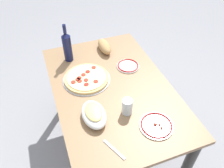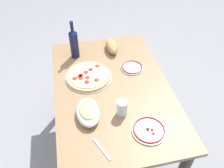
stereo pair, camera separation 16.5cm
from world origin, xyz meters
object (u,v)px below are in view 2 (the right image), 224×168
side_plate_near (149,130)px  bread_loaf (112,46)px  baked_pasta_dish (88,111)px  side_plate_far (132,67)px  pepperoni_pizza (88,76)px  wine_bottle (74,43)px  dining_table (112,99)px  water_glass (122,108)px

side_plate_near → bread_loaf: (0.88, 0.04, 0.03)m
side_plate_near → bread_loaf: bearing=2.8°
side_plate_near → baked_pasta_dish: bearing=60.4°
side_plate_far → bread_loaf: size_ratio=0.82×
pepperoni_pizza → bread_loaf: 0.40m
side_plate_far → wine_bottle: bearing=58.9°
dining_table → baked_pasta_dish: (-0.23, 0.20, 0.17)m
pepperoni_pizza → dining_table: bearing=-132.4°
wine_bottle → water_glass: wine_bottle is taller
side_plate_near → bread_loaf: 0.88m
bread_loaf → pepperoni_pizza: bearing=141.7°
dining_table → wine_bottle: size_ratio=3.97×
side_plate_near → pepperoni_pizza: bearing=27.4°
pepperoni_pizza → side_plate_far: pepperoni_pizza is taller
dining_table → pepperoni_pizza: (0.14, 0.15, 0.14)m
baked_pasta_dish → side_plate_near: bearing=-119.6°
baked_pasta_dish → side_plate_near: baked_pasta_dish is taller
water_glass → side_plate_near: bearing=-142.6°
wine_bottle → side_plate_far: (-0.25, -0.42, -0.12)m
wine_bottle → water_glass: 0.73m
dining_table → wine_bottle: 0.55m
baked_pasta_dish → water_glass: (-0.03, -0.22, 0.01)m
water_glass → pepperoni_pizza: bearing=22.5°
dining_table → side_plate_far: size_ratio=7.12×
dining_table → bread_loaf: size_ratio=5.81×
baked_pasta_dish → side_plate_far: bearing=-45.2°
wine_bottle → pepperoni_pizza: bearing=-166.7°
baked_pasta_dish → water_glass: size_ratio=2.15×
pepperoni_pizza → side_plate_near: (-0.56, -0.29, -0.01)m
bread_loaf → wine_bottle: bearing=94.2°
side_plate_near → side_plate_far: bearing=-6.0°
water_glass → bread_loaf: bearing=-6.8°
dining_table → side_plate_near: bearing=-161.9°
dining_table → pepperoni_pizza: 0.25m
water_glass → side_plate_near: size_ratio=0.53×
dining_table → side_plate_far: bearing=-48.8°
bread_loaf → side_plate_near: bearing=-177.2°
wine_bottle → side_plate_far: 0.51m
water_glass → side_plate_near: water_glass is taller
dining_table → pepperoni_pizza: size_ratio=3.56×
water_glass → bread_loaf: size_ratio=0.51×
pepperoni_pizza → baked_pasta_dish: bearing=171.9°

